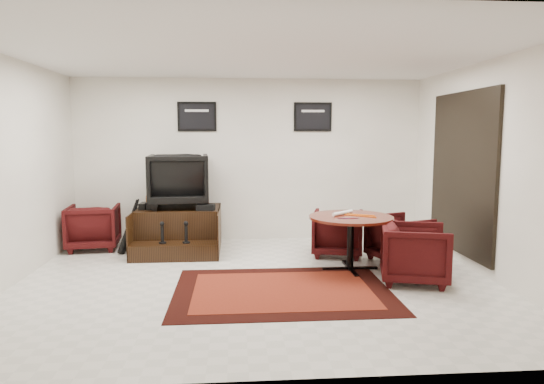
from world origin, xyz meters
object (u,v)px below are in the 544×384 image
(shine_chair, at_px, (179,177))
(table_chair_corner, at_px, (415,251))
(shine_podium, at_px, (179,231))
(armchair_side, at_px, (93,225))
(table_chair_window, at_px, (399,236))
(meeting_table, at_px, (351,223))
(table_chair_back, at_px, (338,231))

(shine_chair, distance_m, table_chair_corner, 3.85)
(shine_podium, bearing_deg, armchair_side, 172.87)
(shine_chair, relative_size, armchair_side, 1.21)
(shine_chair, height_order, table_chair_corner, shine_chair)
(shine_chair, xyz_separation_m, table_chair_window, (3.29, -1.10, -0.78))
(shine_podium, relative_size, table_chair_window, 1.81)
(meeting_table, bearing_deg, table_chair_corner, -42.99)
(meeting_table, height_order, table_chair_back, table_chair_back)
(meeting_table, bearing_deg, armchair_side, 158.72)
(table_chair_window, bearing_deg, shine_chair, 51.82)
(shine_podium, distance_m, table_chair_back, 2.53)
(table_chair_window, bearing_deg, table_chair_back, 42.37)
(table_chair_back, xyz_separation_m, table_chair_corner, (0.67, -1.42, 0.02))
(shine_podium, height_order, meeting_table, meeting_table)
(meeting_table, xyz_separation_m, table_chair_back, (-0.00, 0.80, -0.27))
(meeting_table, distance_m, table_chair_corner, 0.95)
(shine_podium, distance_m, table_chair_window, 3.43)
(shine_chair, bearing_deg, table_chair_window, 157.13)
(shine_chair, xyz_separation_m, table_chair_corner, (3.14, -2.09, -0.75))
(shine_chair, distance_m, table_chair_window, 3.56)
(armchair_side, distance_m, table_chair_back, 3.92)
(shine_podium, xyz_separation_m, table_chair_back, (2.47, -0.53, 0.07))
(meeting_table, bearing_deg, shine_podium, 151.75)
(table_chair_corner, bearing_deg, table_chair_back, 40.15)
(table_chair_window, bearing_deg, meeting_table, 94.57)
(shine_podium, bearing_deg, table_chair_corner, -31.85)
(armchair_side, bearing_deg, table_chair_window, 160.21)
(table_chair_window, bearing_deg, table_chair_corner, 151.99)
(shine_podium, relative_size, armchair_side, 1.70)
(table_chair_back, distance_m, table_chair_window, 0.93)
(armchair_side, xyz_separation_m, table_chair_corner, (4.53, -2.13, 0.01))
(shine_podium, relative_size, table_chair_corner, 1.68)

